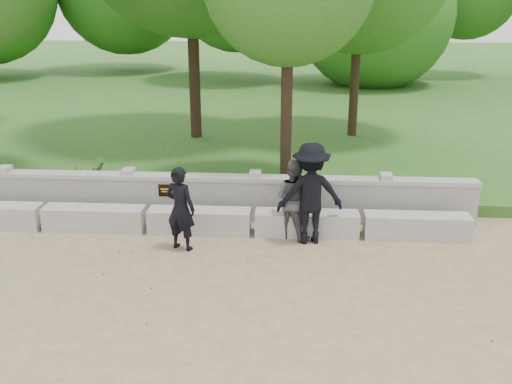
{
  "coord_description": "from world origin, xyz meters",
  "views": [
    {
      "loc": [
        2.7,
        -7.89,
        4.2
      ],
      "look_at": [
        2.1,
        1.3,
        1.03
      ],
      "focal_mm": 40.0,
      "sensor_mm": 36.0,
      "label": 1
    }
  ],
  "objects": [
    {
      "name": "parapet_wall",
      "position": [
        0.0,
        2.6,
        0.46
      ],
      "size": [
        12.5,
        0.35,
        0.9
      ],
      "color": "#B0ADA6",
      "rests_on": "ground"
    },
    {
      "name": "concrete_bench",
      "position": [
        0.0,
        1.9,
        0.22
      ],
      "size": [
        11.9,
        0.45,
        0.45
      ],
      "color": "#BBB8B1",
      "rests_on": "ground"
    },
    {
      "name": "lawn",
      "position": [
        0.0,
        14.0,
        0.12
      ],
      "size": [
        40.0,
        22.0,
        0.25
      ],
      "primitive_type": "cube",
      "color": "#355C1E",
      "rests_on": "ground"
    },
    {
      "name": "shrub_d",
      "position": [
        -1.48,
        3.5,
        0.53
      ],
      "size": [
        0.39,
        0.41,
        0.57
      ],
      "primitive_type": "imported",
      "rotation": [
        0.0,
        0.0,
        5.12
      ],
      "color": "#3C7628",
      "rests_on": "lawn"
    },
    {
      "name": "man_main",
      "position": [
        0.81,
        1.15,
        0.75
      ],
      "size": [
        0.64,
        0.6,
        1.5
      ],
      "color": "black",
      "rests_on": "ground"
    },
    {
      "name": "shrub_a",
      "position": [
        -1.81,
        3.3,
        0.56
      ],
      "size": [
        0.35,
        0.39,
        0.62
      ],
      "primitive_type": "imported",
      "rotation": [
        0.0,
        0.0,
        1.05
      ],
      "color": "#3C7628",
      "rests_on": "lawn"
    },
    {
      "name": "shrub_b",
      "position": [
        -1.47,
        3.6,
        0.58
      ],
      "size": [
        0.38,
        0.43,
        0.67
      ],
      "primitive_type": "imported",
      "rotation": [
        0.0,
        0.0,
        1.84
      ],
      "color": "#3C7628",
      "rests_on": "lawn"
    },
    {
      "name": "visitor_left",
      "position": [
        2.74,
        1.8,
        0.74
      ],
      "size": [
        0.9,
        0.85,
        1.48
      ],
      "color": "#48484D",
      "rests_on": "ground"
    },
    {
      "name": "ground",
      "position": [
        0.0,
        0.0,
        0.0
      ],
      "size": [
        80.0,
        80.0,
        0.0
      ],
      "primitive_type": "plane",
      "color": "#9F8961",
      "rests_on": "ground"
    },
    {
      "name": "visitor_mid",
      "position": [
        3.04,
        1.62,
        0.91
      ],
      "size": [
        1.28,
        0.88,
        1.82
      ],
      "color": "black",
      "rests_on": "ground"
    }
  ]
}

